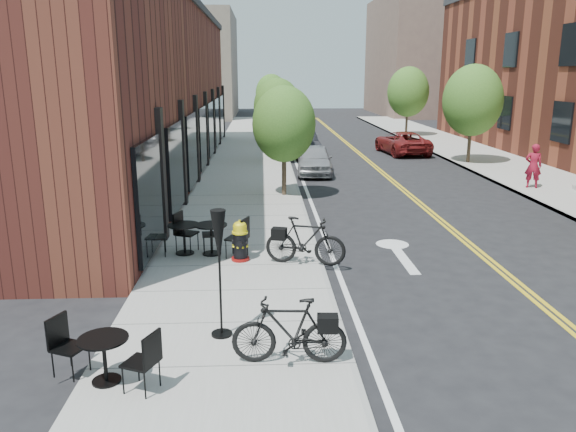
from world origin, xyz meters
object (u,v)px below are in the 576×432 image
object	(u,v)px
bicycle_right	(305,241)
bicycle_left	(289,331)
bistro_set_a	(104,353)
pedestrian	(533,166)
patio_umbrella	(219,247)
parked_car_b	(303,144)
parked_car_c	(297,132)
parked_car_a	(315,160)
bistro_set_b	(211,235)
fire_hydrant	(240,241)
parked_car_far	(402,143)
bistro_set_c	(184,235)

from	to	relation	value
bicycle_right	bicycle_left	bearing A→B (deg)	-172.52
bistro_set_a	pedestrian	distance (m)	18.06
patio_umbrella	parked_car_b	world-z (taller)	patio_umbrella
bistro_set_a	parked_car_c	world-z (taller)	parked_car_c
bicycle_left	bistro_set_a	bearing A→B (deg)	-77.53
bicycle_right	parked_car_a	world-z (taller)	parked_car_a
bicycle_right	parked_car_a	size ratio (longest dim) A/B	0.49
bicycle_left	parked_car_b	size ratio (longest dim) A/B	0.44
bicycle_left	parked_car_c	distance (m)	27.37
bicycle_left	parked_car_a	size ratio (longest dim) A/B	0.46
bistro_set_b	pedestrian	distance (m)	13.62
fire_hydrant	parked_car_far	world-z (taller)	parked_car_far
bistro_set_c	patio_umbrella	distance (m)	4.64
bicycle_right	bistro_set_c	distance (m)	2.97
fire_hydrant	bicycle_left	bearing A→B (deg)	-60.64
bistro_set_a	patio_umbrella	xyz separation A→B (m)	(1.52, 1.38, 1.09)
fire_hydrant	bicycle_left	xyz separation A→B (m)	(0.90, -4.79, 0.06)
bicycle_right	parked_car_b	xyz separation A→B (m)	(1.22, 17.71, -0.02)
parked_car_a	pedestrian	distance (m)	8.81
parked_car_c	fire_hydrant	bearing A→B (deg)	-98.10
fire_hydrant	parked_car_b	xyz separation A→B (m)	(2.70, 17.35, 0.07)
bicycle_right	bistro_set_a	bearing A→B (deg)	161.66
patio_umbrella	parked_car_far	xyz separation A→B (m)	(8.38, 21.83, -1.04)
parked_car_a	parked_car_far	distance (m)	8.11
bicycle_right	patio_umbrella	distance (m)	3.96
bistro_set_c	pedestrian	bearing A→B (deg)	24.14
bicycle_left	parked_car_c	size ratio (longest dim) A/B	0.33
pedestrian	fire_hydrant	bearing A→B (deg)	55.96
bistro_set_b	bistro_set_c	world-z (taller)	bistro_set_b
fire_hydrant	pedestrian	bearing A→B (deg)	55.38
bistro_set_c	parked_car_c	xyz separation A→B (m)	(4.05, 21.98, 0.16)
bistro_set_c	parked_car_c	size ratio (longest dim) A/B	0.34
bistro_set_b	patio_umbrella	xyz separation A→B (m)	(0.52, -4.29, 1.05)
patio_umbrella	bistro_set_a	bearing A→B (deg)	-137.83
bistro_set_a	parked_car_c	bearing A→B (deg)	104.39
parked_car_a	pedestrian	xyz separation A→B (m)	(7.85, -3.98, 0.31)
bistro_set_a	parked_car_c	xyz separation A→B (m)	(4.40, 27.73, 0.20)
bicycle_right	parked_car_b	distance (m)	17.76
patio_umbrella	pedestrian	xyz separation A→B (m)	(10.85, 11.77, -0.70)
bistro_set_a	parked_car_b	xyz separation A→B (m)	(4.40, 22.56, 0.09)
bistro_set_b	parked_car_a	bearing A→B (deg)	94.44
parked_car_c	bistro_set_b	bearing A→B (deg)	-100.03
patio_umbrella	bicycle_left	bearing A→B (deg)	-41.93
pedestrian	parked_car_far	bearing A→B (deg)	-56.86
bistro_set_b	patio_umbrella	distance (m)	4.45
bistro_set_b	pedestrian	world-z (taller)	pedestrian
fire_hydrant	patio_umbrella	xyz separation A→B (m)	(-0.18, -3.82, 1.08)
parked_car_c	patio_umbrella	bearing A→B (deg)	-97.50
patio_umbrella	parked_car_c	xyz separation A→B (m)	(2.88, 26.35, -0.89)
bistro_set_b	parked_car_c	xyz separation A→B (m)	(3.40, 22.06, 0.16)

